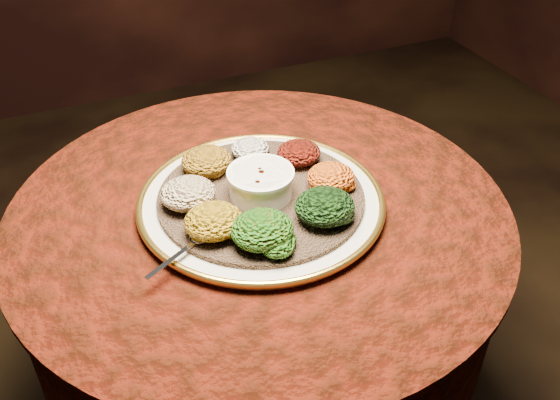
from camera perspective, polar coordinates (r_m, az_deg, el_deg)
name	(u,v)px	position (r m, az deg, el deg)	size (l,w,h in m)	color
table	(261,274)	(1.31, -1.78, -6.76)	(0.96, 0.96, 0.73)	black
platter	(261,201)	(1.18, -1.74, -0.12)	(0.57, 0.57, 0.02)	beige
injera	(261,197)	(1.18, -1.75, 0.30)	(0.39, 0.39, 0.01)	brown
stew_bowl	(261,182)	(1.16, -1.78, 1.70)	(0.13, 0.13, 0.05)	white
spoon	(196,241)	(1.07, -7.68, -3.74)	(0.13, 0.08, 0.01)	silver
portion_ayib	(250,149)	(1.27, -2.75, 4.72)	(0.08, 0.07, 0.04)	silver
portion_kitfo	(299,153)	(1.25, 1.73, 4.34)	(0.09, 0.08, 0.04)	black
portion_tikil	(331,177)	(1.19, 4.67, 2.11)	(0.09, 0.09, 0.04)	#C87F10
portion_gomen	(325,207)	(1.10, 4.11, -0.60)	(0.11, 0.10, 0.05)	black
portion_mixveg	(262,230)	(1.05, -1.66, -2.72)	(0.11, 0.10, 0.05)	#9C400A
portion_kik	(214,221)	(1.08, -6.09, -1.92)	(0.10, 0.10, 0.05)	#B78710
portion_timatim	(188,193)	(1.15, -8.40, 0.61)	(0.10, 0.10, 0.05)	maroon
portion_shiro	(206,161)	(1.23, -6.74, 3.59)	(0.10, 0.09, 0.05)	#936311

